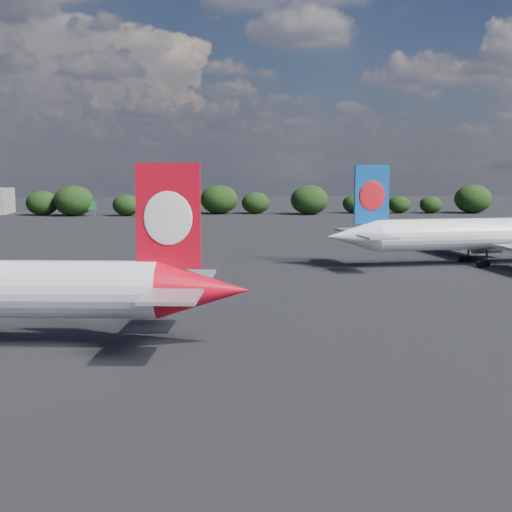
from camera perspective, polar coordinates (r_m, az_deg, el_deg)
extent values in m
plane|color=black|center=(103.97, -11.64, -1.20)|extent=(500.00, 500.00, 0.00)
cone|color=red|center=(58.89, -4.18, -2.73)|extent=(8.25, 5.82, 4.78)
cube|color=red|center=(58.54, -7.03, 3.21)|extent=(5.27, 1.22, 8.60)
ellipsoid|color=white|center=(58.27, -7.07, 3.02)|extent=(4.00, 0.76, 4.40)
ellipsoid|color=white|center=(58.83, -6.98, 3.06)|extent=(4.00, 0.76, 4.40)
cube|color=#919498|center=(53.95, -6.82, -3.26)|extent=(5.08, 6.29, 0.29)
cube|color=#919498|center=(64.20, -5.36, -1.57)|extent=(5.08, 6.29, 0.29)
cylinder|color=white|center=(113.99, 18.19, 1.72)|extent=(36.37, 7.76, 4.75)
cone|color=white|center=(105.15, 7.71, 1.58)|extent=(7.97, 5.37, 4.75)
cube|color=#0E4A9A|center=(105.69, 9.24, 4.88)|extent=(5.25, 0.91, 8.55)
ellipsoid|color=red|center=(105.43, 9.29, 4.79)|extent=(3.99, 0.52, 4.37)
ellipsoid|color=red|center=(105.96, 9.18, 4.80)|extent=(3.99, 0.52, 4.37)
cube|color=#919498|center=(100.85, 9.68, 1.52)|extent=(4.74, 6.04, 0.28)
cube|color=#919498|center=(110.65, 7.79, 2.05)|extent=(4.74, 6.04, 0.28)
cube|color=#919498|center=(125.87, 16.20, 1.58)|extent=(7.75, 19.45, 0.52)
cylinder|color=#919498|center=(122.71, 17.97, 0.80)|extent=(4.95, 2.95, 2.56)
cube|color=#919498|center=(122.64, 17.99, 1.10)|extent=(2.11, 0.46, 1.14)
cylinder|color=black|center=(110.95, 17.97, -0.14)|extent=(0.29, 0.29, 2.37)
cylinder|color=black|center=(111.06, 17.95, -0.61)|extent=(1.08, 0.51, 1.04)
cylinder|color=black|center=(110.56, 17.48, -0.62)|extent=(1.08, 0.51, 1.04)
cylinder|color=black|center=(115.93, 16.62, 0.21)|extent=(0.29, 0.29, 2.37)
cylinder|color=black|center=(116.04, 16.60, -0.23)|extent=(1.08, 0.51, 1.04)
cylinder|color=black|center=(115.56, 16.14, -0.25)|extent=(1.08, 0.51, 1.04)
cube|color=#166E2F|center=(220.51, -13.44, 3.94)|extent=(6.00, 0.30, 2.60)
cylinder|color=gray|center=(220.97, -14.06, 3.36)|extent=(0.20, 0.20, 2.00)
cylinder|color=gray|center=(220.33, -12.77, 3.39)|extent=(0.20, 0.20, 2.00)
cube|color=#F5B015|center=(224.66, -5.62, 4.37)|extent=(5.00, 0.30, 3.00)
cylinder|color=gray|center=(224.81, -5.61, 3.67)|extent=(0.30, 0.30, 2.50)
ellipsoid|color=black|center=(227.58, -16.73, 4.09)|extent=(9.93, 8.40, 7.64)
ellipsoid|color=black|center=(222.73, -14.38, 4.31)|extent=(12.00, 10.16, 9.23)
ellipsoid|color=black|center=(220.13, -10.31, 4.04)|extent=(8.54, 7.23, 6.57)
ellipsoid|color=black|center=(222.34, -6.75, 4.45)|extent=(11.70, 9.90, 9.00)
ellipsoid|color=black|center=(225.50, -2.97, 4.54)|extent=(11.82, 10.00, 9.09)
ellipsoid|color=black|center=(226.12, -0.03, 4.27)|extent=(8.92, 7.55, 6.86)
ellipsoid|color=black|center=(222.99, 4.31, 4.51)|extent=(11.91, 10.07, 9.16)
ellipsoid|color=black|center=(230.48, 7.92, 4.17)|extent=(7.97, 6.75, 6.13)
ellipsoid|color=black|center=(233.59, 11.39, 4.07)|extent=(7.28, 6.16, 5.60)
ellipsoid|color=black|center=(235.09, 13.82, 4.02)|extent=(7.21, 6.10, 5.55)
ellipsoid|color=black|center=(238.88, 16.97, 4.39)|extent=(11.92, 10.09, 9.17)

